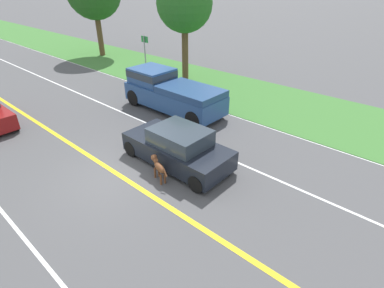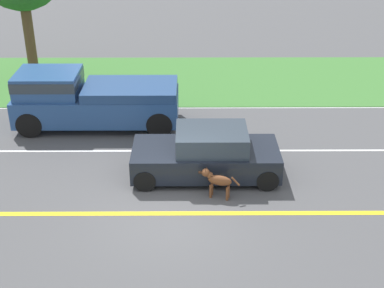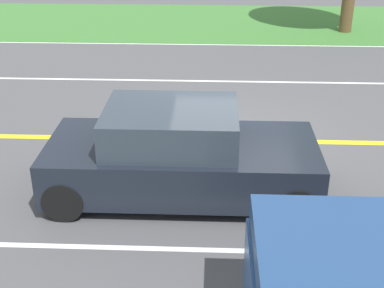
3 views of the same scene
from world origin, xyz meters
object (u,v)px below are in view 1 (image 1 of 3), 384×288
ego_car (178,147)px  street_sign (145,52)px  pickup_truck (170,91)px  roadside_tree_right_near (185,4)px  dog (158,166)px

ego_car → street_sign: 11.32m
pickup_truck → roadside_tree_right_near: (4.53, 3.15, 3.68)m
dog → street_sign: (7.62, 9.48, 1.20)m
roadside_tree_right_near → dog: bearing=-141.6°
dog → street_sign: street_sign is taller
pickup_truck → dog: bearing=-138.5°
dog → street_sign: size_ratio=0.40×
ego_car → dog: 1.22m
roadside_tree_right_near → ego_car: bearing=-138.6°
dog → street_sign: 12.23m
dog → pickup_truck: bearing=58.5°
dog → ego_car: bearing=27.8°
dog → roadside_tree_right_near: 12.46m
ego_car → roadside_tree_right_near: bearing=41.4°
ego_car → dog: ego_car is taller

